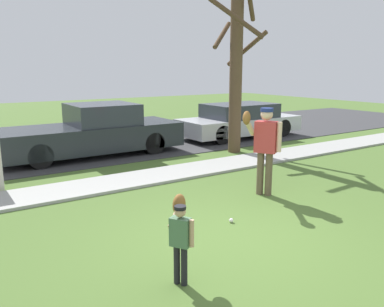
{
  "coord_description": "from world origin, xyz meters",
  "views": [
    {
      "loc": [
        -3.49,
        -4.35,
        2.5
      ],
      "look_at": [
        0.32,
        1.46,
        1.0
      ],
      "focal_mm": 36.98,
      "sensor_mm": 36.0,
      "label": 1
    }
  ],
  "objects_px": {
    "person_child": "(180,228)",
    "street_tree_near": "(236,67)",
    "person_adult": "(264,142)",
    "parked_pickup_dark": "(93,133)",
    "baseball": "(231,220)",
    "parked_sedan_silver": "(239,121)"
  },
  "relations": [
    {
      "from": "person_adult",
      "to": "parked_pickup_dark",
      "type": "xyz_separation_m",
      "value": [
        -1.55,
        5.49,
        -0.42
      ]
    },
    {
      "from": "person_adult",
      "to": "person_child",
      "type": "bearing_deg",
      "value": -0.37
    },
    {
      "from": "person_child",
      "to": "baseball",
      "type": "xyz_separation_m",
      "value": [
        1.66,
        1.09,
        -0.63
      ]
    },
    {
      "from": "baseball",
      "to": "street_tree_near",
      "type": "relative_size",
      "value": 0.02
    },
    {
      "from": "baseball",
      "to": "street_tree_near",
      "type": "distance_m",
      "value": 6.24
    },
    {
      "from": "baseball",
      "to": "parked_sedan_silver",
      "type": "xyz_separation_m",
      "value": [
        5.44,
        6.3,
        0.58
      ]
    },
    {
      "from": "person_child",
      "to": "street_tree_near",
      "type": "bearing_deg",
      "value": 14.24
    },
    {
      "from": "parked_pickup_dark",
      "to": "street_tree_near",
      "type": "bearing_deg",
      "value": 153.32
    },
    {
      "from": "street_tree_near",
      "to": "parked_sedan_silver",
      "type": "relative_size",
      "value": 1.03
    },
    {
      "from": "baseball",
      "to": "street_tree_near",
      "type": "xyz_separation_m",
      "value": [
        3.66,
        4.4,
        2.49
      ]
    },
    {
      "from": "person_adult",
      "to": "parked_pickup_dark",
      "type": "distance_m",
      "value": 5.72
    },
    {
      "from": "person_adult",
      "to": "parked_pickup_dark",
      "type": "relative_size",
      "value": 0.34
    },
    {
      "from": "baseball",
      "to": "parked_pickup_dark",
      "type": "xyz_separation_m",
      "value": [
        -0.11,
        6.29,
        0.64
      ]
    },
    {
      "from": "person_adult",
      "to": "parked_sedan_silver",
      "type": "height_order",
      "value": "person_adult"
    },
    {
      "from": "person_child",
      "to": "person_adult",
      "type": "bearing_deg",
      "value": -0.37
    },
    {
      "from": "street_tree_near",
      "to": "parked_sedan_silver",
      "type": "bearing_deg",
      "value": 46.88
    },
    {
      "from": "person_adult",
      "to": "parked_sedan_silver",
      "type": "xyz_separation_m",
      "value": [
        4.0,
        5.5,
        -0.47
      ]
    },
    {
      "from": "baseball",
      "to": "person_adult",
      "type": "bearing_deg",
      "value": 28.9
    },
    {
      "from": "person_adult",
      "to": "street_tree_near",
      "type": "height_order",
      "value": "street_tree_near"
    },
    {
      "from": "baseball",
      "to": "parked_pickup_dark",
      "type": "distance_m",
      "value": 6.32
    },
    {
      "from": "person_child",
      "to": "street_tree_near",
      "type": "relative_size",
      "value": 0.22
    },
    {
      "from": "person_adult",
      "to": "street_tree_near",
      "type": "bearing_deg",
      "value": -153.25
    }
  ]
}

